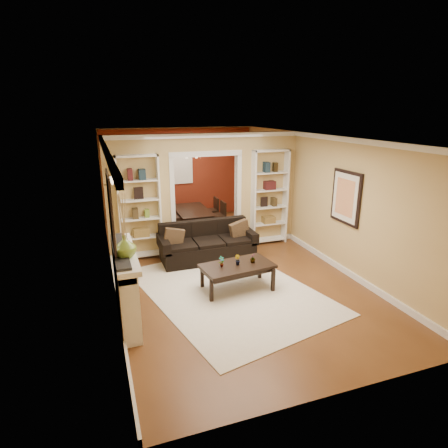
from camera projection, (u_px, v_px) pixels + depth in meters
name	position (u px, v px, depth m)	size (l,w,h in m)	color
floor	(223.00, 266.00, 8.00)	(8.00, 8.00, 0.00)	brown
ceiling	(223.00, 137.00, 7.20)	(8.00, 8.00, 0.00)	white
wall_back	(179.00, 174.00, 11.21)	(8.00, 8.00, 0.00)	tan
wall_front	(344.00, 291.00, 3.99)	(8.00, 8.00, 0.00)	tan
wall_left	(107.00, 214.00, 6.89)	(8.00, 8.00, 0.00)	tan
wall_right	(318.00, 196.00, 8.30)	(8.00, 8.00, 0.00)	tan
partition_wall	(206.00, 193.00, 8.68)	(4.50, 0.15, 2.70)	tan
red_back_panel	(180.00, 175.00, 11.19)	(4.44, 0.04, 2.64)	maroon
dining_window	(180.00, 167.00, 11.09)	(0.78, 0.03, 0.98)	#8CA5CC
area_rug	(229.00, 290.00, 6.90)	(2.68, 3.75, 0.01)	silver
sofa	(207.00, 242.00, 8.22)	(2.11, 0.91, 0.82)	black
pillow_left	(174.00, 238.00, 7.91)	(0.41, 0.12, 0.41)	brown
pillow_right	(240.00, 230.00, 8.37)	(0.44, 0.12, 0.44)	brown
coffee_table	(237.00, 277.00, 6.89)	(1.30, 0.70, 0.49)	black
plant_left	(222.00, 262.00, 6.69)	(0.11, 0.07, 0.20)	#336626
plant_center	(237.00, 260.00, 6.79)	(0.10, 0.08, 0.19)	#336626
plant_right	(253.00, 258.00, 6.88)	(0.10, 0.10, 0.18)	#336626
bookshelf_left	(140.00, 208.00, 8.10)	(0.90, 0.30, 2.30)	white
bookshelf_right	(269.00, 198.00, 9.07)	(0.90, 0.30, 2.30)	white
fireplace	(127.00, 286.00, 5.82)	(0.32, 1.70, 1.16)	white
vase	(125.00, 247.00, 5.35)	(0.32, 0.32, 0.33)	olive
mirror	(111.00, 211.00, 5.41)	(0.03, 0.95, 1.10)	silver
wall_sconce	(109.00, 183.00, 7.28)	(0.18, 0.18, 0.22)	#FFE0A5
framed_art	(346.00, 197.00, 7.33)	(0.04, 0.85, 1.05)	black
dining_table	(193.00, 219.00, 10.36)	(0.89, 1.60, 0.56)	black
dining_chair_nw	(176.00, 217.00, 9.86)	(0.47, 0.47, 0.95)	black
dining_chair_ne	(216.00, 216.00, 10.23)	(0.40, 0.40, 0.82)	black
dining_chair_sw	(172.00, 215.00, 10.43)	(0.38, 0.38, 0.76)	black
dining_chair_se	(209.00, 211.00, 10.77)	(0.39, 0.39, 0.80)	black
chandelier	(189.00, 156.00, 9.84)	(0.50, 0.50, 0.30)	#392E1A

